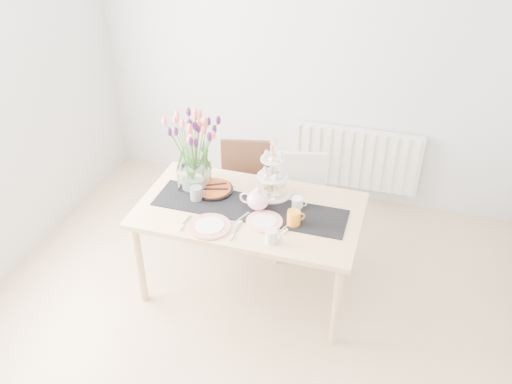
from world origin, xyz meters
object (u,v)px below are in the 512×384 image
(cake_stand, at_px, (272,181))
(teapot, at_px, (258,200))
(tart_tin, at_px, (213,190))
(plate_left, at_px, (210,226))
(chair_white, at_px, (299,197))
(plate_right, at_px, (264,222))
(cream_jug, at_px, (297,203))
(mug_white, at_px, (271,236))
(tulip_vase, at_px, (192,142))
(mug_orange, at_px, (294,218))
(dining_table, at_px, (249,217))
(mug_grey, at_px, (196,194))
(radiator, at_px, (355,158))
(chair_brown, at_px, (245,183))

(cake_stand, distance_m, teapot, 0.22)
(tart_tin, bearing_deg, plate_left, -72.43)
(chair_white, height_order, plate_right, chair_white)
(cream_jug, distance_m, mug_white, 0.44)
(tulip_vase, xyz_separation_m, mug_orange, (0.82, -0.24, -0.34))
(dining_table, xyz_separation_m, chair_white, (0.24, 0.61, -0.18))
(tulip_vase, distance_m, mug_grey, 0.38)
(mug_white, bearing_deg, teapot, 114.13)
(chair_white, distance_m, tulip_vase, 1.07)
(mug_orange, bearing_deg, tart_tin, 127.19)
(radiator, relative_size, tulip_vase, 1.70)
(tulip_vase, height_order, plate_right, tulip_vase)
(chair_brown, distance_m, chair_white, 0.51)
(mug_grey, bearing_deg, dining_table, -16.99)
(dining_table, bearing_deg, mug_grey, -178.83)
(dining_table, bearing_deg, plate_left, -123.01)
(chair_brown, xyz_separation_m, mug_white, (0.52, -1.01, 0.31))
(cream_jug, distance_m, mug_orange, 0.21)
(dining_table, relative_size, tart_tin, 5.30)
(chair_white, distance_m, mug_white, 0.99)
(plate_right, bearing_deg, tulip_vase, 156.51)
(plate_right, bearing_deg, mug_grey, 167.42)
(mug_orange, distance_m, plate_left, 0.58)
(chair_brown, bearing_deg, chair_white, -20.81)
(tart_tin, height_order, mug_white, mug_white)
(radiator, distance_m, plate_right, 1.68)
(chair_brown, bearing_deg, plate_right, -75.54)
(radiator, relative_size, chair_white, 1.41)
(mug_orange, bearing_deg, plate_right, 155.48)
(tart_tin, bearing_deg, teapot, -17.18)
(tulip_vase, distance_m, cake_stand, 0.65)
(chair_white, xyz_separation_m, plate_left, (-0.43, -0.91, 0.26))
(dining_table, height_order, plate_left, plate_left)
(cream_jug, bearing_deg, mug_orange, -83.49)
(plate_left, relative_size, plate_right, 1.15)
(tulip_vase, distance_m, mug_white, 0.93)
(mug_white, bearing_deg, mug_orange, 61.59)
(radiator, distance_m, chair_white, 0.92)
(mug_white, xyz_separation_m, plate_right, (-0.11, 0.19, -0.04))
(cake_stand, relative_size, mug_orange, 3.79)
(tulip_vase, relative_size, mug_white, 7.40)
(tulip_vase, height_order, mug_grey, tulip_vase)
(mug_white, bearing_deg, mug_grey, 148.25)
(dining_table, bearing_deg, chair_white, 68.89)
(plate_left, bearing_deg, mug_white, -3.86)
(teapot, xyz_separation_m, mug_grey, (-0.47, -0.02, -0.03))
(mug_orange, bearing_deg, dining_table, 130.07)
(dining_table, xyz_separation_m, mug_grey, (-0.40, -0.01, 0.13))
(mug_white, bearing_deg, cream_jug, 74.77)
(radiator, height_order, mug_white, mug_white)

